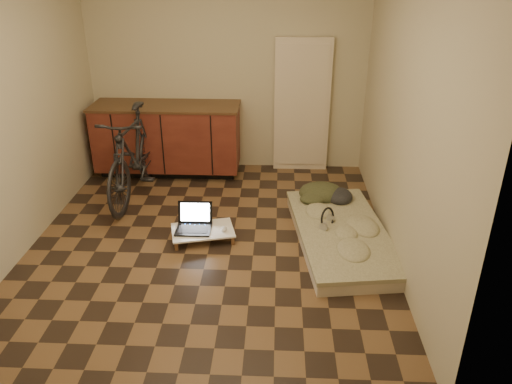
{
  "coord_description": "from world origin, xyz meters",
  "views": [
    {
      "loc": [
        0.65,
        -4.27,
        2.6
      ],
      "look_at": [
        0.45,
        0.01,
        0.55
      ],
      "focal_mm": 35.0,
      "sensor_mm": 36.0,
      "label": 1
    }
  ],
  "objects_px": {
    "futon": "(341,235)",
    "lap_desk": "(203,231)",
    "bicycle": "(133,150)",
    "laptop": "(194,224)"
  },
  "relations": [
    {
      "from": "futon",
      "to": "lap_desk",
      "type": "bearing_deg",
      "value": 172.66
    },
    {
      "from": "futon",
      "to": "lap_desk",
      "type": "relative_size",
      "value": 2.69
    },
    {
      "from": "bicycle",
      "to": "lap_desk",
      "type": "height_order",
      "value": "bicycle"
    },
    {
      "from": "bicycle",
      "to": "laptop",
      "type": "distance_m",
      "value": 1.31
    },
    {
      "from": "lap_desk",
      "to": "laptop",
      "type": "height_order",
      "value": "laptop"
    },
    {
      "from": "bicycle",
      "to": "laptop",
      "type": "bearing_deg",
      "value": -45.33
    },
    {
      "from": "laptop",
      "to": "lap_desk",
      "type": "bearing_deg",
      "value": -18.49
    },
    {
      "from": "bicycle",
      "to": "lap_desk",
      "type": "distance_m",
      "value": 1.41
    },
    {
      "from": "lap_desk",
      "to": "laptop",
      "type": "distance_m",
      "value": 0.11
    },
    {
      "from": "lap_desk",
      "to": "laptop",
      "type": "relative_size",
      "value": 1.97
    }
  ]
}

